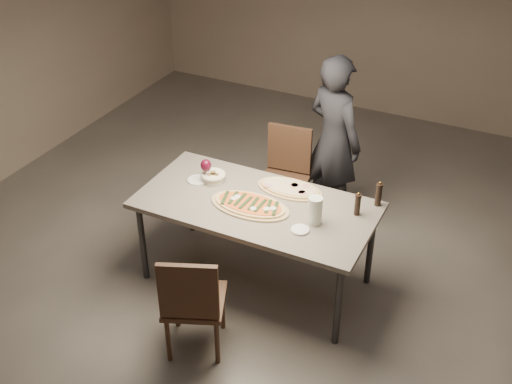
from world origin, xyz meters
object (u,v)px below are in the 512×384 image
at_px(bread_basket, 213,176).
at_px(chair_far, 285,171).
at_px(carafe, 315,211).
at_px(zucchini_pizza, 250,205).
at_px(ham_pizza, 290,188).
at_px(diner, 334,141).
at_px(pepper_mill_left, 379,194).
at_px(dining_table, 256,209).
at_px(chair_near, 192,300).

xyz_separation_m(bread_basket, chair_far, (0.29, 0.78, -0.29)).
bearing_deg(carafe, zucchini_pizza, -178.02).
relative_size(ham_pizza, chair_far, 0.60).
bearing_deg(diner, pepper_mill_left, 154.66).
bearing_deg(bread_basket, carafe, -11.25).
distance_m(dining_table, bread_basket, 0.48).
distance_m(ham_pizza, pepper_mill_left, 0.69).
relative_size(dining_table, diner, 1.14).
bearing_deg(zucchini_pizza, chair_far, 86.70).
distance_m(zucchini_pizza, chair_near, 0.88).
height_order(ham_pizza, chair_far, chair_far).
height_order(carafe, chair_far, carafe).
bearing_deg(pepper_mill_left, dining_table, -155.40).
height_order(bread_basket, pepper_mill_left, pepper_mill_left).
distance_m(dining_table, pepper_mill_left, 0.93).
relative_size(dining_table, ham_pizza, 3.38).
distance_m(bread_basket, chair_near, 1.15).
relative_size(bread_basket, diner, 0.12).
height_order(dining_table, diner, diner).
distance_m(dining_table, chair_far, 0.96).
xyz_separation_m(zucchini_pizza, chair_near, (-0.02, -0.83, -0.27)).
height_order(dining_table, zucchini_pizza, zucchini_pizza).
height_order(zucchini_pizza, carafe, carafe).
relative_size(zucchini_pizza, chair_far, 0.71).
xyz_separation_m(pepper_mill_left, chair_far, (-0.99, 0.54, -0.35)).
bearing_deg(zucchini_pizza, chair_near, -102.96).
relative_size(zucchini_pizza, diner, 0.40).
height_order(zucchini_pizza, ham_pizza, zucchini_pizza).
relative_size(dining_table, zucchini_pizza, 2.87).
xyz_separation_m(zucchini_pizza, bread_basket, (-0.43, 0.20, 0.02)).
xyz_separation_m(ham_pizza, pepper_mill_left, (0.67, 0.10, 0.08)).
bearing_deg(bread_basket, zucchini_pizza, -25.48).
bearing_deg(pepper_mill_left, diner, 129.94).
height_order(dining_table, chair_far, chair_far).
relative_size(ham_pizza, bread_basket, 2.71).
height_order(bread_basket, chair_far, chair_far).
bearing_deg(bread_basket, chair_far, 69.95).
distance_m(carafe, diner, 1.21).
bearing_deg(bread_basket, diner, 56.59).
height_order(bread_basket, diner, diner).
bearing_deg(dining_table, zucchini_pizza, -105.95).
height_order(pepper_mill_left, carafe, carafe).
relative_size(pepper_mill_left, chair_far, 0.23).
bearing_deg(ham_pizza, zucchini_pizza, -114.68).
bearing_deg(dining_table, chair_near, -92.54).
distance_m(zucchini_pizza, ham_pizza, 0.39).
height_order(carafe, chair_near, carafe).
xyz_separation_m(ham_pizza, diner, (0.05, 0.85, 0.02)).
height_order(ham_pizza, diner, diner).
bearing_deg(chair_near, ham_pizza, 58.17).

